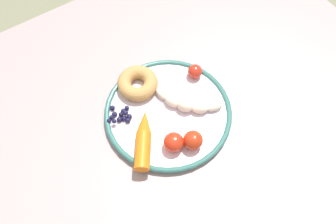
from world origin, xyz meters
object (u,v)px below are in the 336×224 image
plate (168,113)px  donut (138,83)px  tomato_near (193,140)px  tomato_far (174,142)px  dining_table (186,126)px  tomato_mid (195,71)px  banana (186,104)px  carrot_orange (143,139)px  blueberry_pile (121,115)px

plate → donut: donut is taller
tomato_near → tomato_far: 0.04m
plate → tomato_far: bearing=64.9°
dining_table → tomato_far: 0.16m
tomato_near → tomato_far: (0.04, -0.02, 0.00)m
dining_table → tomato_mid: 0.14m
banana → tomato_mid: size_ratio=3.81×
carrot_orange → blueberry_pile: (0.01, -0.08, -0.01)m
plate → tomato_far: (0.04, 0.08, 0.02)m
carrot_orange → blueberry_pile: size_ratio=2.19×
blueberry_pile → tomato_mid: size_ratio=1.76×
donut → tomato_far: (0.01, 0.17, 0.01)m
blueberry_pile → tomato_far: bearing=115.5°
plate → banana: size_ratio=2.24×
plate → blueberry_pile: size_ratio=4.85×
tomato_near → tomato_mid: (-0.11, -0.14, -0.00)m
tomato_far → tomato_mid: bearing=-138.8°
tomato_mid → tomato_far: (0.14, 0.12, 0.00)m
blueberry_pile → tomato_near: (-0.09, 0.14, 0.01)m
donut → tomato_mid: tomato_mid is taller
plate → blueberry_pile: bearing=-26.4°
carrot_orange → tomato_near: size_ratio=3.06×
tomato_far → donut: bearing=-94.6°
carrot_orange → blueberry_pile: bearing=-82.5°
banana → tomato_mid: 0.09m
carrot_orange → blueberry_pile: carrot_orange is taller
carrot_orange → tomato_mid: bearing=-156.7°
plate → tomato_near: tomato_near is taller
plate → donut: (0.02, -0.09, 0.02)m
dining_table → plate: (0.05, -0.01, 0.09)m
tomato_near → tomato_mid: tomato_near is taller
banana → tomato_mid: bearing=-137.7°
blueberry_pile → tomato_mid: 0.20m
dining_table → banana: size_ratio=8.07×
carrot_orange → plate: bearing=-158.0°
banana → carrot_orange: 0.13m
banana → carrot_orange: carrot_orange is taller
dining_table → tomato_mid: (-0.06, -0.06, 0.11)m
dining_table → banana: banana is taller
dining_table → banana: 0.11m
dining_table → blueberry_pile: 0.18m
carrot_orange → banana: bearing=-169.5°
carrot_orange → tomato_near: (-0.08, 0.06, 0.00)m
tomato_near → tomato_far: same height
donut → tomato_near: bearing=96.8°
banana → tomato_far: size_ratio=2.99×
dining_table → blueberry_pile: (0.14, -0.06, 0.10)m
plate → blueberry_pile: (0.09, -0.05, 0.01)m
banana → tomato_far: (0.08, 0.06, 0.01)m
blueberry_pile → tomato_mid: tomato_mid is taller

